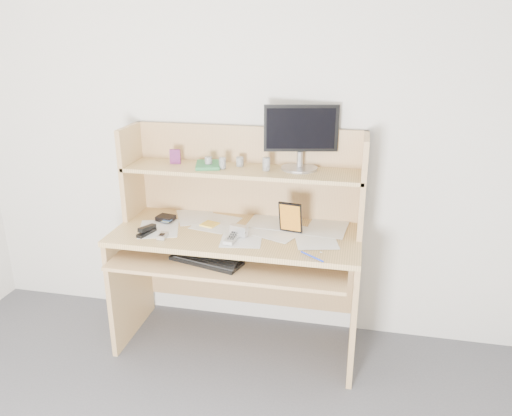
% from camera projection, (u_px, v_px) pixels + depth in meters
% --- Properties ---
extents(back_wall, '(3.60, 0.04, 2.50)m').
position_uv_depth(back_wall, '(249.00, 134.00, 2.96)').
color(back_wall, silver).
rests_on(back_wall, floor).
extents(desk, '(1.40, 0.70, 1.30)m').
position_uv_depth(desk, '(240.00, 235.00, 2.93)').
color(desk, tan).
rests_on(desk, floor).
extents(paper_clutter, '(1.32, 0.54, 0.01)m').
position_uv_depth(paper_clutter, '(237.00, 231.00, 2.83)').
color(paper_clutter, white).
rests_on(paper_clutter, desk).
extents(keyboard, '(0.42, 0.24, 0.03)m').
position_uv_depth(keyboard, '(206.00, 260.00, 2.69)').
color(keyboard, black).
rests_on(keyboard, desk).
extents(tv_remote, '(0.07, 0.20, 0.02)m').
position_uv_depth(tv_remote, '(233.00, 237.00, 2.73)').
color(tv_remote, '#A3A49E').
rests_on(tv_remote, paper_clutter).
extents(flip_phone, '(0.05, 0.08, 0.02)m').
position_uv_depth(flip_phone, '(163.00, 235.00, 2.74)').
color(flip_phone, '#AFAFB2').
rests_on(flip_phone, paper_clutter).
extents(stapler, '(0.07, 0.14, 0.04)m').
position_uv_depth(stapler, '(146.00, 230.00, 2.79)').
color(stapler, black).
rests_on(stapler, paper_clutter).
extents(wallet, '(0.11, 0.10, 0.03)m').
position_uv_depth(wallet, '(166.00, 218.00, 2.99)').
color(wallet, black).
rests_on(wallet, paper_clutter).
extents(sticky_note_pad, '(0.11, 0.11, 0.01)m').
position_uv_depth(sticky_note_pad, '(210.00, 224.00, 2.92)').
color(sticky_note_pad, yellow).
rests_on(sticky_note_pad, desk).
extents(digital_camera, '(0.11, 0.06, 0.06)m').
position_uv_depth(digital_camera, '(239.00, 231.00, 2.76)').
color(digital_camera, '#BDBEC0').
rests_on(digital_camera, paper_clutter).
extents(game_case, '(0.13, 0.04, 0.18)m').
position_uv_depth(game_case, '(290.00, 217.00, 2.77)').
color(game_case, black).
rests_on(game_case, paper_clutter).
extents(blue_pen, '(0.13, 0.10, 0.01)m').
position_uv_depth(blue_pen, '(312.00, 257.00, 2.50)').
color(blue_pen, '#1A35C9').
rests_on(blue_pen, paper_clutter).
extents(card_box, '(0.06, 0.03, 0.09)m').
position_uv_depth(card_box, '(175.00, 157.00, 2.95)').
color(card_box, maroon).
rests_on(card_box, desk).
extents(shelf_book, '(0.18, 0.22, 0.02)m').
position_uv_depth(shelf_book, '(208.00, 165.00, 2.90)').
color(shelf_book, '#2E7349').
rests_on(shelf_book, desk).
extents(chip_stack_a, '(0.05, 0.05, 0.06)m').
position_uv_depth(chip_stack_a, '(209.00, 162.00, 2.88)').
color(chip_stack_a, black).
rests_on(chip_stack_a, desk).
extents(chip_stack_b, '(0.05, 0.05, 0.06)m').
position_uv_depth(chip_stack_b, '(222.00, 163.00, 2.85)').
color(chip_stack_b, white).
rests_on(chip_stack_b, desk).
extents(chip_stack_c, '(0.05, 0.05, 0.06)m').
position_uv_depth(chip_stack_c, '(240.00, 162.00, 2.90)').
color(chip_stack_c, black).
rests_on(chip_stack_c, desk).
extents(chip_stack_d, '(0.05, 0.05, 0.07)m').
position_uv_depth(chip_stack_d, '(266.00, 164.00, 2.81)').
color(chip_stack_d, white).
rests_on(chip_stack_d, desk).
extents(monitor, '(0.41, 0.21, 0.36)m').
position_uv_depth(monitor, '(301.00, 135.00, 2.80)').
color(monitor, '#AEADB2').
rests_on(monitor, desk).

